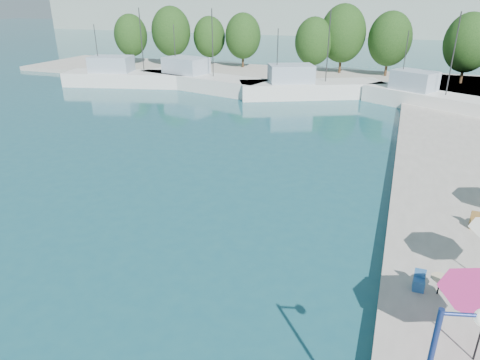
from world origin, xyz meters
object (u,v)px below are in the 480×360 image
at_px(trawler_01, 129,77).
at_px(trawler_04, 427,99).
at_px(trawler_03, 308,88).
at_px(trawler_02, 200,80).

bearing_deg(trawler_01, trawler_04, -14.42).
bearing_deg(trawler_03, trawler_02, 153.76).
xyz_separation_m(trawler_01, trawler_04, (37.40, -0.12, 0.00)).
distance_m(trawler_01, trawler_04, 37.40).
bearing_deg(trawler_01, trawler_02, -6.42).
xyz_separation_m(trawler_01, trawler_02, (9.93, 1.36, -0.00)).
xyz_separation_m(trawler_01, trawler_03, (24.17, 1.35, 0.00)).
relative_size(trawler_03, trawler_04, 1.18).
distance_m(trawler_03, trawler_04, 13.31).
relative_size(trawler_01, trawler_02, 0.97).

